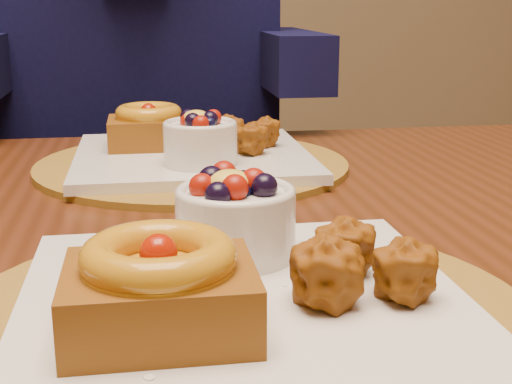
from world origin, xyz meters
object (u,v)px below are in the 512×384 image
place_setting_near (238,287)px  place_setting_far (191,151)px  dining_table (211,298)px  chair_far (178,199)px

place_setting_near → place_setting_far: 0.43m
place_setting_near → place_setting_far: (0.00, 0.43, -0.00)m
dining_table → place_setting_far: size_ratio=4.21×
place_setting_near → chair_far: 1.08m
dining_table → place_setting_far: bearing=90.6°
place_setting_near → place_setting_far: place_setting_near is taller
dining_table → chair_far: size_ratio=1.64×
place_setting_far → place_setting_near: bearing=-90.0°
place_setting_far → dining_table: bearing=-89.4°
place_setting_near → place_setting_far: bearing=90.0°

